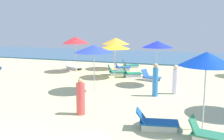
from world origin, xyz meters
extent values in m
cube|color=#326187|center=(0.00, 24.16, 0.06)|extent=(60.00, 11.68, 0.12)
cylinder|color=silver|center=(-0.97, 15.13, 1.03)|extent=(0.05, 0.05, 2.06)
cone|color=gold|center=(-0.97, 15.13, 2.32)|extent=(2.26, 2.26, 0.52)
cube|color=silver|center=(0.16, 16.05, 0.09)|extent=(1.11, 0.51, 0.18)
cube|color=silver|center=(-0.05, 16.53, 0.09)|extent=(1.11, 0.51, 0.18)
cube|color=#217873|center=(0.05, 16.29, 0.21)|extent=(1.46, 1.09, 0.06)
cube|color=#217873|center=(-0.51, 16.04, 0.46)|extent=(0.53, 0.67, 0.52)
cube|color=silver|center=(-0.12, 14.41, 0.12)|extent=(1.05, 0.31, 0.24)
cube|color=silver|center=(-0.25, 14.93, 0.12)|extent=(1.05, 0.31, 0.24)
cube|color=#2950B0|center=(-0.18, 14.67, 0.27)|extent=(1.32, 0.92, 0.06)
cube|color=#2950B0|center=(-0.71, 14.53, 0.47)|extent=(0.51, 0.68, 0.43)
cylinder|color=silver|center=(3.15, 10.28, 1.15)|extent=(0.05, 0.05, 2.30)
cone|color=#1D2FD5|center=(3.15, 10.28, 2.49)|extent=(1.80, 1.80, 0.39)
cube|color=silver|center=(2.55, 11.30, 0.10)|extent=(0.96, 0.37, 0.20)
cube|color=silver|center=(2.73, 11.81, 0.10)|extent=(0.96, 0.37, 0.20)
cube|color=#2759A8|center=(2.64, 11.55, 0.23)|extent=(1.26, 0.97, 0.06)
cube|color=#2759A8|center=(2.17, 11.72, 0.47)|extent=(0.47, 0.67, 0.49)
cylinder|color=silver|center=(5.74, 4.01, 1.13)|extent=(0.05, 0.05, 2.26)
cone|color=#0B39B4|center=(5.74, 4.01, 2.50)|extent=(1.81, 1.81, 0.48)
cube|color=silver|center=(6.05, 3.36, 0.10)|extent=(1.06, 0.24, 0.19)
cube|color=#2B7556|center=(6.00, 3.10, 0.22)|extent=(1.28, 0.83, 0.06)
cube|color=#2B7556|center=(5.47, 3.21, 0.46)|extent=(0.38, 0.63, 0.50)
cube|color=silver|center=(4.35, 3.31, 0.11)|extent=(1.20, 0.25, 0.23)
cube|color=silver|center=(4.25, 3.84, 0.11)|extent=(1.20, 0.25, 0.23)
cube|color=#1757A9|center=(4.30, 3.58, 0.26)|extent=(1.43, 0.87, 0.06)
cube|color=#1757A9|center=(3.69, 3.47, 0.48)|extent=(0.46, 0.66, 0.46)
cylinder|color=silver|center=(0.18, 7.69, 1.08)|extent=(0.05, 0.05, 2.16)
cone|color=#2E47B9|center=(0.18, 7.69, 2.36)|extent=(2.09, 2.09, 0.40)
cylinder|color=silver|center=(0.03, 11.72, 1.00)|extent=(0.05, 0.05, 2.01)
cone|color=gold|center=(0.03, 11.72, 2.20)|extent=(2.13, 2.13, 0.39)
cube|color=silver|center=(-0.01, 12.50, 0.10)|extent=(0.99, 0.36, 0.19)
cube|color=silver|center=(-0.19, 13.04, 0.10)|extent=(0.99, 0.36, 0.19)
cube|color=#26776B|center=(-0.10, 12.77, 0.22)|extent=(1.30, 1.00, 0.06)
cube|color=#26776B|center=(-0.60, 12.61, 0.48)|extent=(0.51, 0.71, 0.54)
cube|color=silver|center=(1.29, 12.10, 0.12)|extent=(0.98, 0.56, 0.24)
cube|color=silver|center=(1.01, 12.60, 0.12)|extent=(0.98, 0.56, 0.24)
cube|color=#1D815C|center=(1.15, 12.35, 0.27)|extent=(1.39, 1.17, 0.06)
cube|color=#1D815C|center=(0.66, 12.08, 0.53)|extent=(0.61, 0.73, 0.53)
cylinder|color=silver|center=(-3.50, 12.99, 1.10)|extent=(0.05, 0.05, 2.20)
cone|color=red|center=(-3.50, 12.99, 2.47)|extent=(2.06, 2.06, 0.53)
cube|color=silver|center=(-4.16, 13.53, 0.11)|extent=(1.18, 0.51, 0.21)
cube|color=silver|center=(-3.96, 14.02, 0.11)|extent=(1.18, 0.51, 0.21)
cube|color=silver|center=(-4.06, 13.77, 0.24)|extent=(1.53, 1.09, 0.06)
cube|color=silver|center=(-4.66, 14.02, 0.41)|extent=(0.55, 0.67, 0.37)
cylinder|color=white|center=(4.39, 8.65, 0.66)|extent=(0.39, 0.39, 1.32)
sphere|color=beige|center=(4.39, 8.65, 1.43)|extent=(0.25, 0.25, 0.25)
cylinder|color=#3283CE|center=(3.46, 7.90, 0.73)|extent=(0.30, 0.30, 1.47)
sphere|color=tan|center=(3.46, 7.90, 1.58)|extent=(0.25, 0.25, 0.25)
cylinder|color=#E04E4F|center=(1.03, 4.15, 0.65)|extent=(0.49, 0.49, 1.31)
sphere|color=tan|center=(1.03, 4.15, 1.40)|extent=(0.20, 0.20, 0.20)
camera|label=1|loc=(5.49, -5.19, 3.62)|focal=42.07mm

